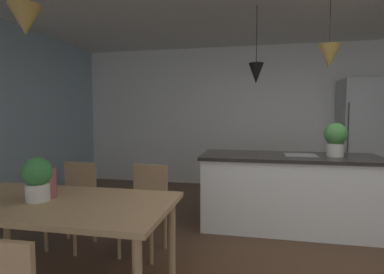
{
  "coord_description": "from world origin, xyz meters",
  "views": [
    {
      "loc": [
        -0.64,
        -2.71,
        1.39
      ],
      "look_at": [
        -1.3,
        0.54,
        1.14
      ],
      "focal_mm": 28.09,
      "sensor_mm": 36.0,
      "label": 1
    }
  ],
  "objects": [
    {
      "name": "potted_plant_on_island",
      "position": [
        0.31,
        1.07,
        1.12
      ],
      "size": [
        0.26,
        0.26,
        0.39
      ],
      "color": "beige",
      "rests_on": "kitchen_island"
    },
    {
      "name": "potted_plant_on_table",
      "position": [
        -2.24,
        -0.75,
        0.92
      ],
      "size": [
        0.22,
        0.22,
        0.33
      ],
      "color": "beige",
      "rests_on": "dining_table"
    },
    {
      "name": "pendant_over_island_main",
      "position": [
        -0.62,
        1.07,
        1.9
      ],
      "size": [
        0.18,
        0.18,
        0.93
      ],
      "color": "black"
    },
    {
      "name": "kitchen_island",
      "position": [
        -0.21,
        1.07,
        0.46
      ],
      "size": [
        2.11,
        0.84,
        0.91
      ],
      "color": "white",
      "rests_on": "ground_plane"
    },
    {
      "name": "vase_on_dining_table",
      "position": [
        -2.21,
        -0.65,
        0.86
      ],
      "size": [
        0.12,
        0.12,
        0.24
      ],
      "color": "#994C51",
      "rests_on": "dining_table"
    },
    {
      "name": "pendant_over_island_aux",
      "position": [
        0.2,
        1.07,
        2.07
      ],
      "size": [
        0.25,
        0.25,
        0.76
      ],
      "color": "black"
    },
    {
      "name": "pendant_over_table",
      "position": [
        -2.22,
        -0.83,
        2.05
      ],
      "size": [
        0.22,
        0.22,
        0.75
      ],
      "color": "black"
    },
    {
      "name": "wall_back_kitchen",
      "position": [
        0.0,
        3.26,
        1.35
      ],
      "size": [
        10.0,
        0.12,
        2.7
      ],
      "primitive_type": "cube",
      "color": "white",
      "rests_on": "ground_plane"
    },
    {
      "name": "dining_table",
      "position": [
        -2.11,
        -0.73,
        0.67
      ],
      "size": [
        1.78,
        0.92,
        0.74
      ],
      "color": "tan",
      "rests_on": "ground_plane"
    },
    {
      "name": "chair_far_right",
      "position": [
        -1.7,
        0.11,
        0.47
      ],
      "size": [
        0.44,
        0.44,
        0.87
      ],
      "color": "#A87F56",
      "rests_on": "ground_plane"
    },
    {
      "name": "refrigerator",
      "position": [
        1.18,
        2.86,
        0.99
      ],
      "size": [
        0.72,
        0.67,
        1.99
      ],
      "color": "#B2B5B7",
      "rests_on": "ground_plane"
    },
    {
      "name": "chair_far_left",
      "position": [
        -2.5,
        0.11,
        0.47
      ],
      "size": [
        0.42,
        0.42,
        0.87
      ],
      "color": "#A87F56",
      "rests_on": "ground_plane"
    }
  ]
}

